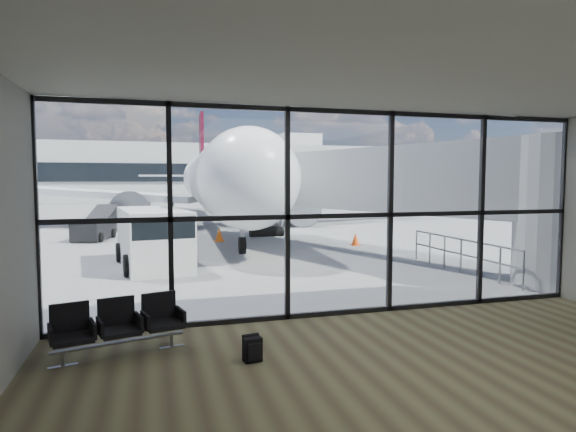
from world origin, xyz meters
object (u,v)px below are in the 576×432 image
backpack (253,349)px  seating_row (118,324)px  belt_loader (94,228)px  service_van (154,238)px  airliner (214,180)px

backpack → seating_row: bearing=147.4°
backpack → belt_loader: 18.70m
backpack → service_van: service_van is taller
service_van → seating_row: bearing=-102.3°
airliner → seating_row: bearing=-98.0°
seating_row → service_van: (0.64, 8.46, 0.49)m
service_van → belt_loader: bearing=100.0°
airliner → belt_loader: bearing=-129.2°
seating_row → backpack: seating_row is taller
airliner → service_van: size_ratio=7.89×
seating_row → airliner: airliner is taller
belt_loader → backpack: bearing=-62.9°
seating_row → belt_loader: size_ratio=0.57×
backpack → belt_loader: size_ratio=0.12×
seating_row → airliner: 25.56m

